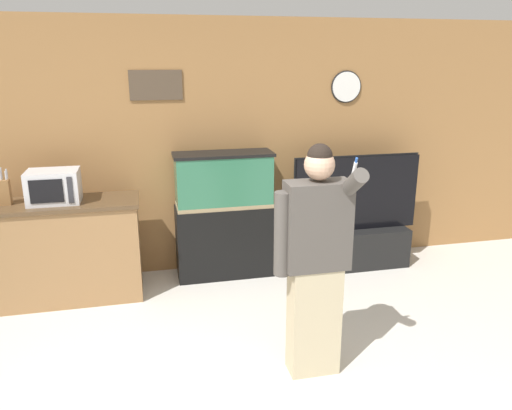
{
  "coord_description": "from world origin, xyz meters",
  "views": [
    {
      "loc": [
        -0.43,
        -2.37,
        2.22
      ],
      "look_at": [
        0.45,
        1.45,
        1.05
      ],
      "focal_mm": 35.0,
      "sensor_mm": 36.0,
      "label": 1
    }
  ],
  "objects": [
    {
      "name": "knife_block",
      "position": [
        -1.66,
        2.27,
        1.08
      ],
      "size": [
        0.13,
        0.09,
        0.33
      ],
      "color": "brown",
      "rests_on": "counter_island"
    },
    {
      "name": "aquarium_on_stand",
      "position": [
        0.34,
        2.46,
        0.65
      ],
      "size": [
        0.99,
        0.37,
        1.3
      ],
      "color": "black",
      "rests_on": "ground_plane"
    },
    {
      "name": "microwave",
      "position": [
        -1.23,
        2.25,
        1.1
      ],
      "size": [
        0.45,
        0.33,
        0.29
      ],
      "color": "silver",
      "rests_on": "counter_island"
    },
    {
      "name": "person_standing",
      "position": [
        0.68,
        0.64,
        0.88
      ],
      "size": [
        0.53,
        0.4,
        1.68
      ],
      "color": "#BCAD89",
      "rests_on": "ground_plane"
    },
    {
      "name": "wall_back_paneled",
      "position": [
        0.0,
        2.73,
        1.3
      ],
      "size": [
        10.0,
        0.08,
        2.6
      ],
      "color": "olive",
      "rests_on": "ground_plane"
    },
    {
      "name": "counter_island",
      "position": [
        -1.34,
        2.25,
        0.48
      ],
      "size": [
        1.69,
        0.55,
        0.96
      ],
      "color": "olive",
      "rests_on": "ground_plane"
    },
    {
      "name": "tv_on_stand",
      "position": [
        1.76,
        2.37,
        0.36
      ],
      "size": [
        1.39,
        0.4,
        1.23
      ],
      "color": "black",
      "rests_on": "ground_plane"
    }
  ]
}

